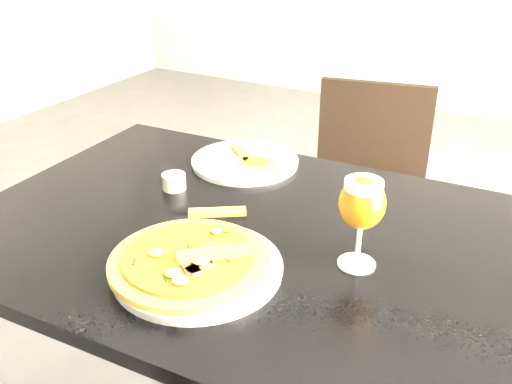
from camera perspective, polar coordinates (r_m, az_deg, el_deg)
The scene contains 10 objects.
ground at distance 1.92m, azimuth -5.84°, elevation -17.49°, with size 6.00×6.00×0.00m, color #58585A.
dining_table at distance 1.19m, azimuth 0.11°, elevation -7.60°, with size 1.23×0.85×0.75m.
chair_far at distance 1.91m, azimuth 10.73°, elevation -1.02°, with size 0.45×0.45×0.83m.
plate_main at distance 1.02m, azimuth -5.85°, elevation -7.59°, with size 0.30×0.30×0.02m, color silver.
pizza at distance 1.02m, azimuth -6.62°, elevation -6.72°, with size 0.29×0.29×0.03m.
plate_second at distance 1.43m, azimuth -1.11°, elevation 3.06°, with size 0.27×0.27×0.01m, color silver.
crust_scraps at distance 1.41m, azimuth -0.39°, elevation 3.24°, with size 0.16×0.12×0.01m.
loose_crust at distance 1.20m, azimuth -3.90°, elevation -2.01°, with size 0.12×0.03×0.01m, color olive.
sauce_cup at distance 1.32m, azimuth -8.22°, elevation 1.12°, with size 0.05×0.05×0.04m.
beer_glass at distance 0.99m, azimuth 10.56°, elevation -1.20°, with size 0.08×0.08×0.17m.
Camera 1 is at (0.83, -1.10, 1.33)m, focal length 40.00 mm.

